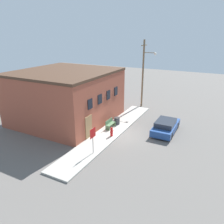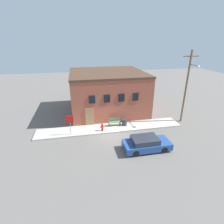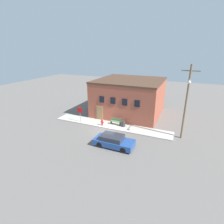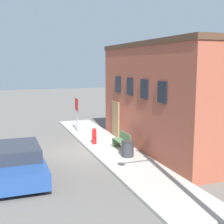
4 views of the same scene
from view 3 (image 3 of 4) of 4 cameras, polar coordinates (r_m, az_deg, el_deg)
ground_plane at (r=22.72m, az=-1.63°, el=-5.58°), size 80.00×80.00×0.00m
sidewalk at (r=23.62m, az=-0.47°, el=-4.34°), size 16.24×2.27×0.13m
brick_building at (r=27.60m, az=5.72°, el=4.99°), size 9.71×9.37×5.42m
fire_hydrant at (r=23.33m, az=-3.23°, el=-3.36°), size 0.50×0.24×0.87m
stop_sign at (r=24.45m, az=-10.44°, el=0.09°), size 0.75×0.06×2.10m
bench at (r=23.55m, az=1.23°, el=-3.12°), size 1.37×0.44×0.88m
trash_bin at (r=23.04m, az=3.68°, el=-3.84°), size 0.58×0.58×0.74m
utility_pole at (r=20.42m, az=23.12°, el=3.45°), size 1.80×1.70×8.34m
parked_car at (r=18.69m, az=0.53°, el=-9.43°), size 4.24×1.87×1.26m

